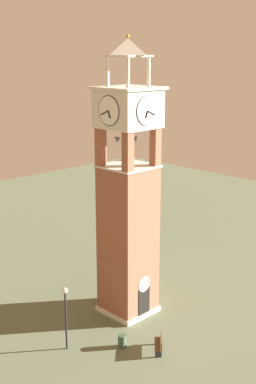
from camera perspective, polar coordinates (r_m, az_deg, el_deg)
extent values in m
plane|color=#5B664C|center=(37.69, 0.00, -12.98)|extent=(80.00, 80.00, 0.00)
cube|color=#93543D|center=(35.51, 0.00, -5.50)|extent=(3.10, 3.10, 10.49)
cube|color=silver|center=(37.61, 0.00, -12.75)|extent=(3.30, 3.30, 0.35)
cube|color=black|center=(36.19, 1.78, -12.20)|extent=(1.10, 0.04, 2.20)
cylinder|color=silver|center=(35.56, 1.80, -10.20)|extent=(1.10, 0.04, 1.10)
cube|color=#93543D|center=(32.00, -0.01, 4.38)|extent=(0.56, 0.56, 2.60)
cube|color=#93543D|center=(33.80, 3.06, 4.94)|extent=(0.56, 0.56, 2.60)
cube|color=#93543D|center=(33.82, -3.06, 4.95)|extent=(0.56, 0.56, 2.60)
cube|color=#93543D|center=(35.53, 0.01, 5.47)|extent=(0.56, 0.56, 2.60)
cube|color=silver|center=(34.00, 0.00, 2.89)|extent=(3.26, 3.26, 0.12)
cone|color=#4C4C51|center=(34.16, 0.85, 5.90)|extent=(0.46, 0.46, 0.45)
cone|color=#4C4C51|center=(33.78, -1.18, 5.80)|extent=(0.45, 0.45, 0.38)
cone|color=#4C4C51|center=(32.99, 0.07, 5.57)|extent=(0.40, 0.40, 0.48)
cube|color=silver|center=(33.40, 0.00, 9.23)|extent=(3.34, 3.34, 2.46)
cylinder|color=white|center=(32.23, 2.14, 9.00)|extent=(1.87, 0.05, 1.87)
torus|color=black|center=(32.23, 2.14, 9.00)|extent=(1.90, 0.06, 1.90)
cube|color=black|center=(32.15, 2.11, 8.60)|extent=(0.25, 0.03, 0.47)
cube|color=black|center=(32.46, 2.63, 8.77)|extent=(0.71, 0.03, 0.36)
cylinder|color=white|center=(34.62, -2.00, 9.43)|extent=(1.87, 0.05, 1.87)
torus|color=black|center=(34.62, -2.00, 9.43)|extent=(1.90, 0.06, 1.90)
cube|color=black|center=(34.63, -2.17, 9.07)|extent=(0.25, 0.03, 0.47)
cube|color=black|center=(34.91, -1.64, 9.23)|extent=(0.71, 0.03, 0.36)
cylinder|color=white|center=(32.24, -2.16, 9.01)|extent=(0.05, 1.87, 1.87)
torus|color=black|center=(32.24, -2.16, 9.01)|extent=(0.06, 1.90, 1.90)
cube|color=black|center=(32.17, -2.13, 8.60)|extent=(0.03, 0.25, 0.47)
cube|color=black|center=(32.47, -2.65, 8.77)|extent=(0.03, 0.71, 0.36)
cylinder|color=white|center=(34.61, 2.01, 9.43)|extent=(0.05, 1.87, 1.87)
torus|color=black|center=(34.61, 2.01, 9.43)|extent=(0.06, 1.90, 1.90)
cube|color=black|center=(34.62, 2.18, 9.07)|extent=(0.03, 0.25, 0.47)
cube|color=black|center=(34.90, 1.67, 9.23)|extent=(0.03, 0.71, 0.36)
cube|color=silver|center=(33.29, 0.00, 11.48)|extent=(3.70, 3.70, 0.16)
cylinder|color=silver|center=(31.95, -0.01, 13.10)|extent=(0.22, 0.22, 1.82)
cylinder|color=silver|center=(33.26, 2.30, 13.17)|extent=(0.22, 0.22, 1.82)
cylinder|color=silver|center=(33.27, -2.30, 13.17)|extent=(0.22, 0.22, 1.82)
cylinder|color=silver|center=(34.54, 0.01, 13.26)|extent=(0.22, 0.22, 1.82)
cube|color=silver|center=(33.22, 0.00, 14.86)|extent=(2.28, 2.28, 0.12)
pyramid|color=silver|center=(33.23, 0.00, 15.84)|extent=(2.28, 2.28, 1.01)
sphere|color=#B79338|center=(33.24, 0.00, 16.92)|extent=(0.24, 0.24, 0.24)
cube|color=brown|center=(33.06, 3.37, -16.48)|extent=(1.47, 1.41, 0.06)
cube|color=brown|center=(32.92, 3.72, -16.07)|extent=(1.21, 1.12, 0.44)
cube|color=#2D2D33|center=(32.58, 3.38, -17.50)|extent=(0.33, 0.35, 0.42)
cube|color=#2D2D33|center=(33.80, 3.35, -16.18)|extent=(0.33, 0.35, 0.42)
cylinder|color=black|center=(32.69, -6.89, -14.06)|extent=(0.12, 0.12, 3.76)
sphere|color=#F9EFCC|center=(31.74, -7.01, -10.81)|extent=(0.36, 0.36, 0.36)
cylinder|color=#38513D|center=(33.38, -0.66, -16.21)|extent=(0.52, 0.52, 0.80)
ellipsoid|color=#28562D|center=(40.03, 0.02, -10.59)|extent=(1.07, 1.07, 0.77)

